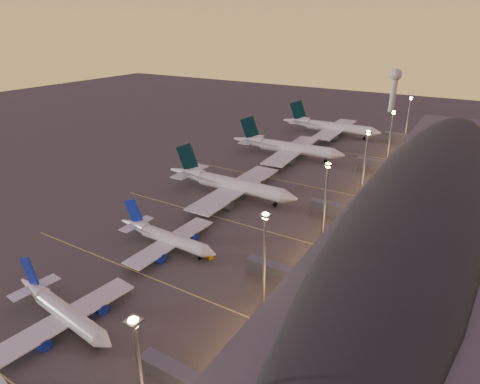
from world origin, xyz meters
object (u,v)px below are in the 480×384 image
(airliner_narrow_north, at_px, (166,237))
(baggage_tug_c, at_px, (208,256))
(radar_tower, at_px, (395,83))
(airliner_wide_far, at_px, (330,127))
(airliner_narrow_south, at_px, (62,311))
(baggage_tug_a, at_px, (91,333))
(airliner_wide_near, at_px, (229,184))
(airliner_wide_mid, at_px, (286,147))

(airliner_narrow_north, xyz_separation_m, baggage_tug_c, (14.45, 2.00, -3.00))
(airliner_narrow_north, xyz_separation_m, radar_tower, (13.17, 250.37, 18.37))
(airliner_wide_far, bearing_deg, radar_tower, 78.84)
(airliner_narrow_south, bearing_deg, radar_tower, 93.97)
(airliner_narrow_south, xyz_separation_m, airliner_wide_far, (-5.75, 194.79, 1.72))
(baggage_tug_a, height_order, baggage_tug_c, baggage_tug_a)
(radar_tower, xyz_separation_m, baggage_tug_c, (1.28, -248.37, -21.38))
(radar_tower, relative_size, baggage_tug_c, 8.31)
(airliner_wide_far, xyz_separation_m, baggage_tug_c, (17.96, -154.41, -4.62))
(airliner_narrow_south, height_order, airliner_wide_far, airliner_wide_far)
(airliner_narrow_north, bearing_deg, baggage_tug_a, -72.52)
(airliner_wide_near, xyz_separation_m, airliner_wide_far, (1.82, 112.05, 0.22))
(airliner_wide_far, bearing_deg, airliner_narrow_north, -89.80)
(airliner_wide_mid, xyz_separation_m, airliner_wide_far, (4.09, 53.99, 0.08))
(baggage_tug_a, bearing_deg, radar_tower, 89.70)
(airliner_narrow_south, distance_m, airliner_wide_far, 194.88)
(airliner_wide_near, distance_m, airliner_wide_mid, 58.11)
(airliner_wide_near, bearing_deg, baggage_tug_a, -79.15)
(baggage_tug_a, distance_m, baggage_tug_c, 40.07)
(airliner_wide_near, bearing_deg, radar_tower, 84.57)
(baggage_tug_a, relative_size, baggage_tug_c, 1.00)
(airliner_wide_mid, xyz_separation_m, radar_tower, (20.78, 147.95, 16.84))
(airliner_wide_far, bearing_deg, baggage_tug_c, -84.45)
(airliner_wide_far, xyz_separation_m, radar_tower, (16.69, 93.96, 16.76))
(airliner_narrow_north, xyz_separation_m, baggage_tug_a, (10.89, -37.91, -2.97))
(airliner_wide_mid, height_order, airliner_wide_far, airliner_wide_far)
(airliner_narrow_south, xyz_separation_m, baggage_tug_a, (8.65, 0.47, -2.87))
(radar_tower, bearing_deg, airliner_wide_far, -100.07)
(airliner_wide_near, relative_size, baggage_tug_c, 15.15)
(airliner_wide_mid, bearing_deg, baggage_tug_c, -81.16)
(airliner_narrow_south, distance_m, airliner_narrow_north, 38.45)
(airliner_narrow_north, distance_m, baggage_tug_c, 14.89)
(airliner_wide_mid, bearing_deg, airliner_narrow_north, -89.30)
(airliner_narrow_south, distance_m, baggage_tug_a, 9.12)
(baggage_tug_c, bearing_deg, airliner_wide_far, 120.98)
(airliner_narrow_north, xyz_separation_m, airliner_wide_near, (-5.34, 44.35, 1.39))
(airliner_narrow_north, height_order, radar_tower, radar_tower)
(baggage_tug_a, xyz_separation_m, baggage_tug_c, (3.56, 39.91, -0.03))
(baggage_tug_c, bearing_deg, airliner_wide_near, 139.38)
(baggage_tug_a, bearing_deg, baggage_tug_c, 85.05)
(airliner_wide_mid, relative_size, baggage_tug_a, 15.70)
(airliner_wide_mid, bearing_deg, radar_tower, 78.46)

